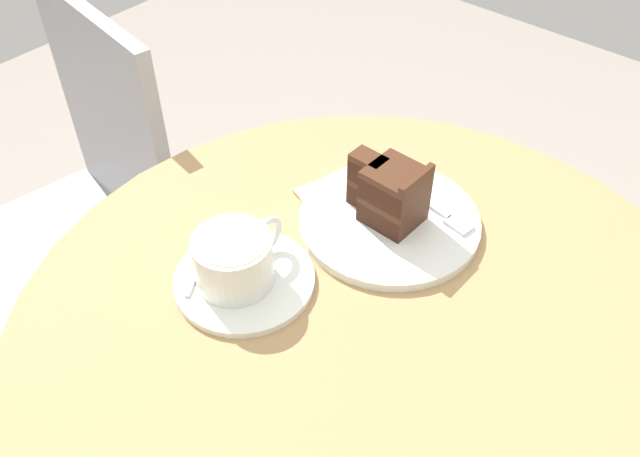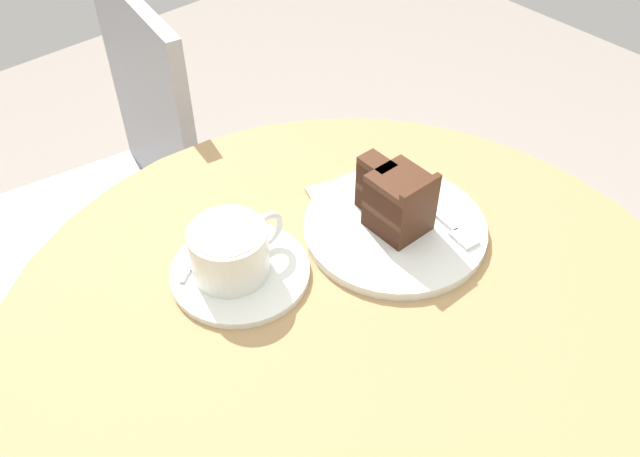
% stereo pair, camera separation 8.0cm
% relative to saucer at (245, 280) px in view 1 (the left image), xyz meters
% --- Properties ---
extents(cafe_table, '(0.82, 0.82, 0.76)m').
position_rel_saucer_xyz_m(cafe_table, '(0.05, -0.16, -0.13)').
color(cafe_table, '#A37F51').
rests_on(cafe_table, ground).
extents(saucer, '(0.16, 0.16, 0.01)m').
position_rel_saucer_xyz_m(saucer, '(0.00, 0.00, 0.00)').
color(saucer, silver).
rests_on(saucer, cafe_table).
extents(coffee_cup, '(0.12, 0.09, 0.06)m').
position_rel_saucer_xyz_m(coffee_cup, '(-0.01, 0.01, 0.04)').
color(coffee_cup, silver).
rests_on(coffee_cup, saucer).
extents(teaspoon, '(0.09, 0.06, 0.00)m').
position_rel_saucer_xyz_m(teaspoon, '(-0.01, 0.06, 0.01)').
color(teaspoon, silver).
rests_on(teaspoon, saucer).
extents(cake_plate, '(0.23, 0.23, 0.01)m').
position_rel_saucer_xyz_m(cake_plate, '(0.19, -0.07, 0.00)').
color(cake_plate, silver).
rests_on(cake_plate, cafe_table).
extents(cake_slice, '(0.06, 0.10, 0.09)m').
position_rel_saucer_xyz_m(cake_slice, '(0.19, -0.07, 0.05)').
color(cake_slice, '#381E14').
rests_on(cake_slice, cake_plate).
extents(fork, '(0.03, 0.14, 0.00)m').
position_rel_saucer_xyz_m(fork, '(0.24, -0.11, 0.01)').
color(fork, silver).
rests_on(fork, cake_plate).
extents(napkin, '(0.21, 0.22, 0.00)m').
position_rel_saucer_xyz_m(napkin, '(0.20, -0.03, -0.00)').
color(napkin, tan).
rests_on(napkin, cafe_table).
extents(cafe_chair, '(0.44, 0.44, 0.89)m').
position_rel_saucer_xyz_m(cafe_chair, '(0.07, 0.51, -0.23)').
color(cafe_chair, '#9E9EA3').
rests_on(cafe_chair, ground).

